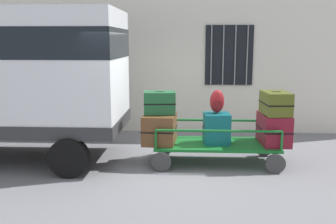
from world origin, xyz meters
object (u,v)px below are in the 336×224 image
at_px(suitcase_left_middle, 160,103).
at_px(backpack, 217,101).
at_px(suitcase_midleft_bottom, 216,128).
at_px(suitcase_left_bottom, 160,129).
at_px(luggage_cart, 216,146).
at_px(van, 12,70).
at_px(suitcase_center_bottom, 274,129).
at_px(suitcase_center_middle, 276,103).

height_order(suitcase_left_middle, backpack, backpack).
distance_m(suitcase_left_middle, suitcase_midleft_bottom, 1.20).
relative_size(suitcase_left_middle, suitcase_midleft_bottom, 1.07).
bearing_deg(suitcase_left_bottom, luggage_cart, 2.03).
bearing_deg(backpack, luggage_cart, -93.63).
height_order(van, suitcase_center_bottom, van).
relative_size(luggage_cart, suitcase_left_middle, 3.83).
xyz_separation_m(suitcase_left_middle, suitcase_center_middle, (2.19, -0.05, 0.02)).
height_order(suitcase_center_bottom, suitcase_center_middle, suitcase_center_middle).
bearing_deg(suitcase_center_bottom, suitcase_left_bottom, -178.28).
bearing_deg(suitcase_left_bottom, van, 177.43).
bearing_deg(luggage_cart, suitcase_center_middle, -2.04).
distance_m(van, suitcase_midleft_bottom, 4.13).
bearing_deg(suitcase_left_middle, suitcase_center_middle, -1.23).
height_order(luggage_cart, suitcase_midleft_bottom, suitcase_midleft_bottom).
bearing_deg(van, suitcase_center_bottom, -0.72).
height_order(van, suitcase_center_middle, van).
bearing_deg(suitcase_left_bottom, backpack, 4.08).
relative_size(suitcase_center_bottom, suitcase_center_middle, 1.20).
relative_size(luggage_cart, suitcase_midleft_bottom, 4.10).
bearing_deg(suitcase_midleft_bottom, suitcase_left_bottom, -178.41).
height_order(van, suitcase_left_bottom, van).
distance_m(luggage_cart, suitcase_midleft_bottom, 0.36).
bearing_deg(suitcase_midleft_bottom, van, 178.57).
height_order(luggage_cart, suitcase_left_bottom, suitcase_left_bottom).
height_order(suitcase_left_bottom, suitcase_center_bottom, suitcase_center_bottom).
bearing_deg(suitcase_center_middle, suitcase_midleft_bottom, 178.40).
xyz_separation_m(suitcase_left_bottom, suitcase_center_bottom, (2.19, 0.07, 0.01)).
distance_m(van, backpack, 4.03).
height_order(van, suitcase_left_middle, van).
height_order(suitcase_center_bottom, backpack, backpack).
height_order(suitcase_left_middle, suitcase_center_bottom, suitcase_left_middle).
xyz_separation_m(suitcase_left_bottom, suitcase_left_middle, (0.00, 0.05, 0.50)).
distance_m(luggage_cart, suitcase_left_middle, 1.38).
xyz_separation_m(van, suitcase_midleft_bottom, (3.98, -0.10, -1.09)).
distance_m(van, suitcase_left_bottom, 3.10).
xyz_separation_m(suitcase_left_bottom, suitcase_center_middle, (2.19, -0.00, 0.52)).
relative_size(luggage_cart, backpack, 5.49).
relative_size(suitcase_left_bottom, suitcase_left_middle, 1.27).
bearing_deg(suitcase_center_middle, luggage_cart, 177.96).
relative_size(suitcase_midleft_bottom, suitcase_center_middle, 0.81).
xyz_separation_m(suitcase_midleft_bottom, suitcase_center_bottom, (1.09, 0.04, -0.00)).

